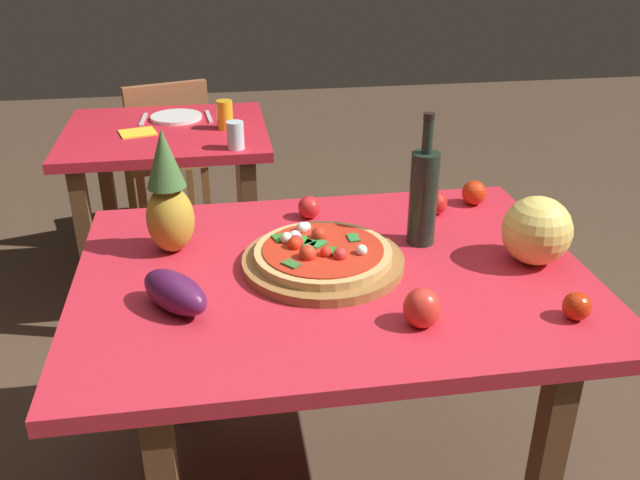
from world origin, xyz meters
TOP-DOWN VIEW (x-y plane):
  - display_table at (0.00, 0.00)m, footprint 1.29×0.95m
  - background_table at (-0.48, 1.30)m, footprint 0.83×0.74m
  - dining_chair at (-0.53, 1.89)m, footprint 0.50×0.50m
  - pizza_board at (-0.02, 0.02)m, footprint 0.42×0.42m
  - pizza at (-0.03, 0.03)m, footprint 0.35×0.35m
  - wine_bottle at (0.27, 0.12)m, footprint 0.08×0.08m
  - pineapple_left at (-0.40, 0.18)m, footprint 0.13×0.13m
  - melon at (0.52, -0.04)m, footprint 0.18×0.18m
  - bell_pepper at (0.15, -0.28)m, footprint 0.08×0.08m
  - eggplant at (-0.39, -0.13)m, footprint 0.20×0.21m
  - tomato_by_bottle at (0.50, -0.31)m, footprint 0.06×0.06m
  - tomato_at_corner at (-0.01, 0.33)m, footprint 0.07×0.07m
  - tomato_beside_pepper at (0.50, 0.35)m, footprint 0.08×0.08m
  - tomato_near_board at (0.37, 0.30)m, footprint 0.07×0.07m
  - drinking_glass_juice at (-0.23, 1.26)m, footprint 0.07×0.07m
  - drinking_glass_water at (-0.20, 1.00)m, footprint 0.07×0.07m
  - dinner_plate at (-0.44, 1.44)m, footprint 0.22×0.22m
  - fork_utensil at (-0.58, 1.44)m, footprint 0.03×0.18m
  - knife_utensil at (-0.30, 1.44)m, footprint 0.03×0.18m
  - napkin_folded at (-0.58, 1.25)m, footprint 0.17×0.15m

SIDE VIEW (x-z plane):
  - dining_chair at x=-0.53m, z-range 0.06..0.91m
  - background_table at x=-0.48m, z-range 0.25..1.03m
  - display_table at x=0.00m, z-range 0.30..1.08m
  - napkin_folded at x=-0.58m, z-range 0.78..0.78m
  - fork_utensil at x=-0.58m, z-range 0.78..0.79m
  - knife_utensil at x=-0.30m, z-range 0.78..0.79m
  - dinner_plate at x=-0.44m, z-range 0.78..0.79m
  - pizza_board at x=-0.02m, z-range 0.78..0.80m
  - tomato_by_bottle at x=0.50m, z-range 0.78..0.84m
  - tomato_at_corner at x=-0.01m, z-range 0.78..0.84m
  - tomato_near_board at x=0.37m, z-range 0.78..0.85m
  - tomato_beside_pepper at x=0.50m, z-range 0.78..0.85m
  - pizza at x=-0.03m, z-range 0.79..0.85m
  - bell_pepper at x=0.15m, z-range 0.77..0.87m
  - eggplant at x=-0.39m, z-range 0.78..0.87m
  - drinking_glass_water at x=-0.20m, z-range 0.78..0.88m
  - drinking_glass_juice at x=-0.23m, z-range 0.78..0.89m
  - melon at x=0.52m, z-range 0.78..0.96m
  - wine_bottle at x=0.27m, z-range 0.73..1.10m
  - pineapple_left at x=-0.40m, z-range 0.76..1.10m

